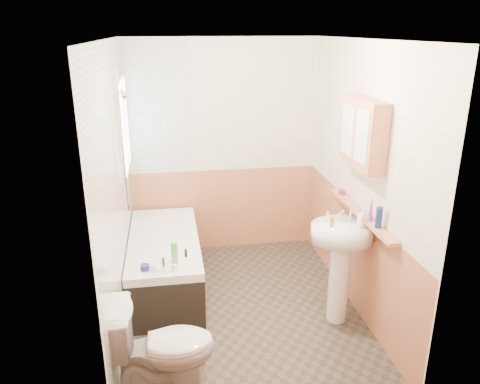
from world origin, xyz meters
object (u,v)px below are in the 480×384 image
Objects in this scene: pine_shelf at (361,214)px; medicine_cabinet at (363,133)px; sink at (341,253)px; toilet at (162,349)px; bathtub at (165,262)px.

pine_shelf is 2.02× the size of medicine_cabinet.
medicine_cabinet is at bearing 44.64° from sink.
toilet is at bearing -152.04° from sink.
bathtub is at bearing -1.98° from toilet.
toilet is 1.77m from sink.
bathtub is 1.24× the size of pine_shelf.
sink is at bearing -67.63° from toilet.
pine_shelf is (1.77, -0.74, 0.72)m from bathtub.
sink is (1.57, -0.84, 0.39)m from bathtub.
pine_shelf reaches higher than bathtub.
medicine_cabinet reaches higher than toilet.
bathtub is at bearing 156.74° from sink.
medicine_cabinet is (-0.03, 0.04, 0.73)m from pine_shelf.
pine_shelf is (1.80, 0.79, 0.63)m from toilet.
sink is 1.67× the size of medicine_cabinet.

